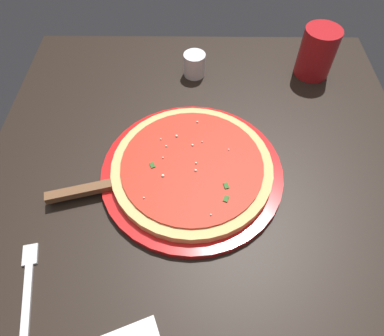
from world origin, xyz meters
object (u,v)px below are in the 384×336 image
object	(u,v)px
cup_tall_drink	(317,52)
cup_small_sauce	(194,65)
pizza	(192,167)
fork	(28,293)
serving_plate	(192,172)
pizza_server	(105,187)

from	to	relation	value
cup_tall_drink	cup_small_sauce	size ratio (longest dim) A/B	2.08
cup_small_sauce	pizza	bearing A→B (deg)	-0.53
pizza	cup_tall_drink	distance (m)	0.43
fork	cup_small_sauce	bearing A→B (deg)	154.37
serving_plate	pizza	xyz separation A→B (m)	(0.00, -0.00, 0.02)
pizza	cup_small_sauce	world-z (taller)	cup_small_sauce
pizza	fork	distance (m)	0.34
cup_tall_drink	fork	world-z (taller)	cup_tall_drink
pizza	cup_tall_drink	world-z (taller)	cup_tall_drink
serving_plate	cup_small_sauce	bearing A→B (deg)	179.47
serving_plate	cup_small_sauce	world-z (taller)	cup_small_sauce
serving_plate	pizza_server	distance (m)	0.17
cup_small_sauce	fork	bearing A→B (deg)	-25.63
pizza	pizza_server	xyz separation A→B (m)	(0.04, -0.16, -0.00)
cup_tall_drink	fork	distance (m)	0.77
pizza_server	cup_tall_drink	world-z (taller)	cup_tall_drink
pizza_server	cup_tall_drink	size ratio (longest dim) A/B	1.92
cup_tall_drink	cup_small_sauce	world-z (taller)	cup_tall_drink
pizza	fork	bearing A→B (deg)	-47.74
pizza_server	cup_tall_drink	bearing A→B (deg)	128.27
pizza_server	fork	xyz separation A→B (m)	(0.19, -0.09, -0.02)
pizza	fork	world-z (taller)	pizza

